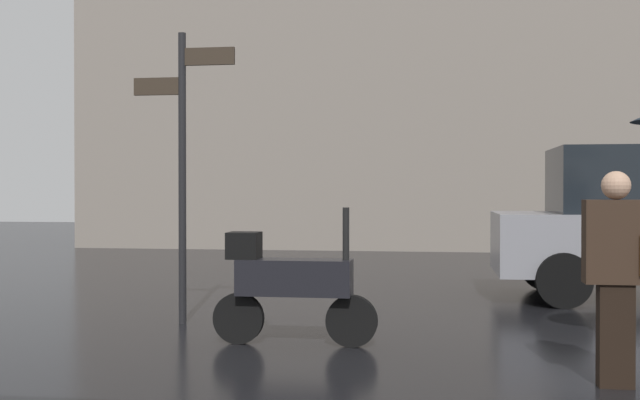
{
  "coord_description": "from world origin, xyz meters",
  "views": [
    {
      "loc": [
        -0.27,
        -2.73,
        1.38
      ],
      "look_at": [
        -1.36,
        4.58,
        1.3
      ],
      "focal_mm": 44.47,
      "sensor_mm": 36.0,
      "label": 1
    }
  ],
  "objects": [
    {
      "name": "pedestrian_with_bag",
      "position": [
        0.99,
        3.08,
        0.86
      ],
      "size": [
        0.47,
        0.24,
        1.52
      ],
      "rotation": [
        0.0,
        0.0,
        2.05
      ],
      "color": "black",
      "rests_on": "ground"
    },
    {
      "name": "parked_scooter",
      "position": [
        -1.58,
        4.22,
        0.56
      ],
      "size": [
        1.49,
        0.32,
        1.23
      ],
      "rotation": [
        0.0,
        0.0,
        0.33
      ],
      "color": "black",
      "rests_on": "ground"
    },
    {
      "name": "street_signpost",
      "position": [
        -2.9,
        5.2,
        1.83
      ],
      "size": [
        1.08,
        0.08,
        3.02
      ],
      "color": "black",
      "rests_on": "ground"
    }
  ]
}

